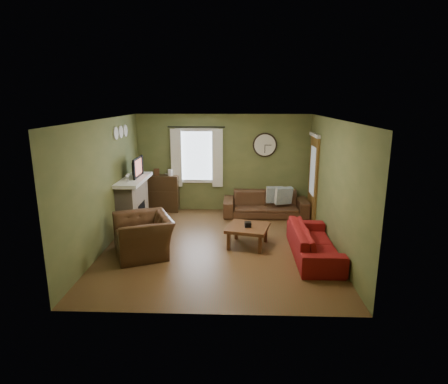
{
  "coord_description": "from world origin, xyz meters",
  "views": [
    {
      "loc": [
        0.38,
        -7.34,
        2.99
      ],
      "look_at": [
        0.1,
        0.4,
        1.05
      ],
      "focal_mm": 30.0,
      "sensor_mm": 36.0,
      "label": 1
    }
  ],
  "objects_px": {
    "sofa_red": "(314,242)",
    "coffee_table": "(248,236)",
    "bookshelf": "(163,193)",
    "armchair": "(143,235)",
    "sofa_brown": "(265,204)"
  },
  "relations": [
    {
      "from": "sofa_brown",
      "to": "sofa_red",
      "type": "xyz_separation_m",
      "value": [
        0.75,
        -2.61,
        -0.02
      ]
    },
    {
      "from": "bookshelf",
      "to": "armchair",
      "type": "bearing_deg",
      "value": -86.61
    },
    {
      "from": "armchair",
      "to": "bookshelf",
      "type": "bearing_deg",
      "value": 159.48
    },
    {
      "from": "sofa_brown",
      "to": "armchair",
      "type": "distance_m",
      "value": 3.65
    },
    {
      "from": "sofa_brown",
      "to": "armchair",
      "type": "relative_size",
      "value": 1.85
    },
    {
      "from": "sofa_red",
      "to": "coffee_table",
      "type": "distance_m",
      "value": 1.36
    },
    {
      "from": "sofa_brown",
      "to": "coffee_table",
      "type": "xyz_separation_m",
      "value": [
        -0.51,
        -2.11,
        -0.1
      ]
    },
    {
      "from": "bookshelf",
      "to": "armchair",
      "type": "relative_size",
      "value": 0.84
    },
    {
      "from": "bookshelf",
      "to": "sofa_red",
      "type": "relative_size",
      "value": 0.49
    },
    {
      "from": "bookshelf",
      "to": "sofa_red",
      "type": "bearing_deg",
      "value": -39.88
    },
    {
      "from": "sofa_red",
      "to": "coffee_table",
      "type": "relative_size",
      "value": 2.5
    },
    {
      "from": "bookshelf",
      "to": "armchair",
      "type": "distance_m",
      "value": 2.91
    },
    {
      "from": "sofa_red",
      "to": "sofa_brown",
      "type": "bearing_deg",
      "value": 16.04
    },
    {
      "from": "armchair",
      "to": "sofa_red",
      "type": "bearing_deg",
      "value": 65.88
    },
    {
      "from": "armchair",
      "to": "coffee_table",
      "type": "distance_m",
      "value": 2.12
    }
  ]
}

